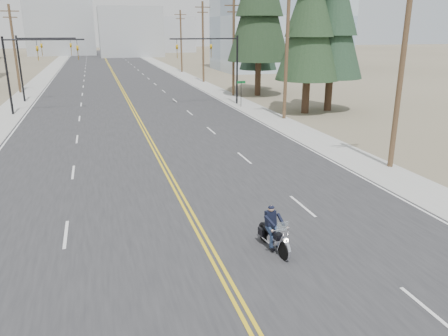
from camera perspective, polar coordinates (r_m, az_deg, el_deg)
name	(u,v)px	position (r m, az deg, el deg)	size (l,w,h in m)	color
ground_plane	(219,268)	(14.84, -0.66, -12.87)	(400.00, 400.00, 0.00)	#776D56
road	(114,74)	(82.74, -14.22, 11.83)	(20.00, 200.00, 0.01)	#303033
sidewalk_left	(45,76)	(83.06, -22.30, 11.10)	(3.00, 200.00, 0.01)	#A5A5A0
sidewalk_right	(177,72)	(84.01, -6.20, 12.33)	(3.00, 200.00, 0.01)	#A5A5A0
traffic_mast_left	(29,60)	(44.74, -24.07, 12.78)	(7.10, 0.26, 7.00)	black
traffic_mast_right	(218,57)	(46.11, -0.73, 14.35)	(7.10, 0.26, 7.00)	black
traffic_mast_far	(36,56)	(52.72, -23.40, 13.30)	(6.10, 0.26, 7.00)	black
street_sign	(241,89)	(45.02, 2.25, 10.26)	(0.90, 0.06, 2.62)	black
utility_pole_a	(402,65)	(25.90, 22.23, 12.35)	(2.20, 0.30, 11.00)	brown
utility_pole_b	(287,49)	(38.79, 8.21, 15.12)	(2.20, 0.30, 11.50)	brown
utility_pole_c	(234,46)	(52.82, 1.26, 15.62)	(2.20, 0.30, 11.00)	brown
utility_pole_d	(203,41)	(67.26, -2.76, 16.23)	(2.20, 0.30, 11.50)	brown
utility_pole_e	(181,40)	(83.88, -5.63, 16.26)	(2.20, 0.30, 11.00)	brown
utility_pole_left	(14,48)	(61.04, -25.70, 13.98)	(2.20, 0.30, 10.50)	brown
glass_building	(280,17)	(89.67, 7.33, 19.01)	(24.00, 16.00, 20.00)	#9EB5CC
haze_bldg_b	(130,32)	(137.80, -12.14, 16.98)	(18.00, 14.00, 14.00)	#ADB2B7
haze_bldg_c	(250,25)	(129.82, 3.35, 18.19)	(16.00, 12.00, 18.00)	#B7BCC6
haze_bldg_d	(60,12)	(152.66, -20.69, 18.56)	(20.00, 15.00, 26.00)	#ADB2B7
haze_bldg_e	(173,35)	(164.81, -6.72, 16.92)	(14.00, 14.00, 12.00)	#B7BCC6
motorcyclist	(274,230)	(15.64, 6.58, -7.99)	(0.88, 2.06, 1.61)	black
conifer_near	(310,13)	(41.89, 11.21, 19.22)	(5.89, 5.89, 15.60)	#382619
conifer_mid	(334,12)	(43.79, 14.21, 19.13)	(5.95, 5.95, 15.85)	#382619
conifer_far	(259,30)	(58.60, 4.56, 17.51)	(4.89, 4.89, 13.11)	#382619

